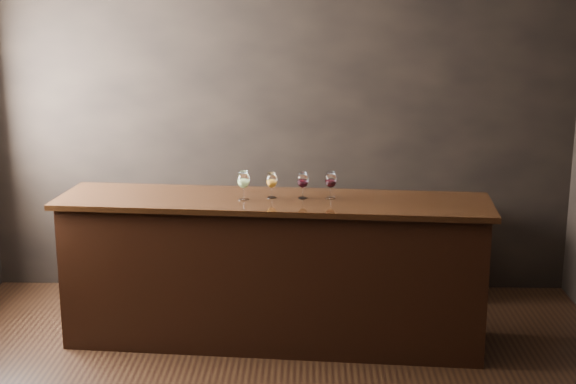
{
  "coord_description": "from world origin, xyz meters",
  "views": [
    {
      "loc": [
        0.28,
        -4.5,
        2.5
      ],
      "look_at": [
        0.11,
        1.07,
        1.15
      ],
      "focal_mm": 50.0,
      "sensor_mm": 36.0,
      "label": 1
    }
  ],
  "objects_px": {
    "back_bar_shelf": "(306,249)",
    "glass_amber": "(272,181)",
    "bar_counter": "(273,273)",
    "glass_white": "(243,180)",
    "glass_red_b": "(331,181)",
    "glass_red_a": "(303,181)"
  },
  "relations": [
    {
      "from": "glass_white",
      "to": "glass_red_b",
      "type": "height_order",
      "value": "glass_white"
    },
    {
      "from": "back_bar_shelf",
      "to": "glass_amber",
      "type": "relative_size",
      "value": 12.46
    },
    {
      "from": "bar_counter",
      "to": "back_bar_shelf",
      "type": "xyz_separation_m",
      "value": [
        0.24,
        0.96,
        -0.11
      ]
    },
    {
      "from": "bar_counter",
      "to": "back_bar_shelf",
      "type": "relative_size",
      "value": 1.31
    },
    {
      "from": "glass_red_a",
      "to": "glass_red_b",
      "type": "relative_size",
      "value": 0.98
    },
    {
      "from": "back_bar_shelf",
      "to": "glass_red_b",
      "type": "bearing_deg",
      "value": -79.32
    },
    {
      "from": "glass_red_b",
      "to": "bar_counter",
      "type": "bearing_deg",
      "value": -177.06
    },
    {
      "from": "glass_amber",
      "to": "back_bar_shelf",
      "type": "bearing_deg",
      "value": 75.11
    },
    {
      "from": "glass_red_a",
      "to": "back_bar_shelf",
      "type": "bearing_deg",
      "value": 88.57
    },
    {
      "from": "bar_counter",
      "to": "glass_red_a",
      "type": "height_order",
      "value": "glass_red_a"
    },
    {
      "from": "glass_white",
      "to": "glass_amber",
      "type": "relative_size",
      "value": 1.14
    },
    {
      "from": "glass_white",
      "to": "back_bar_shelf",
      "type": "bearing_deg",
      "value": 65.95
    },
    {
      "from": "back_bar_shelf",
      "to": "glass_amber",
      "type": "height_order",
      "value": "glass_amber"
    },
    {
      "from": "bar_counter",
      "to": "glass_red_b",
      "type": "height_order",
      "value": "glass_red_b"
    },
    {
      "from": "glass_red_b",
      "to": "glass_white",
      "type": "bearing_deg",
      "value": -174.71
    },
    {
      "from": "back_bar_shelf",
      "to": "glass_white",
      "type": "xyz_separation_m",
      "value": [
        -0.44,
        -1.0,
        0.82
      ]
    },
    {
      "from": "bar_counter",
      "to": "glass_white",
      "type": "bearing_deg",
      "value": -165.48
    },
    {
      "from": "bar_counter",
      "to": "glass_white",
      "type": "height_order",
      "value": "glass_white"
    },
    {
      "from": "glass_white",
      "to": "bar_counter",
      "type": "bearing_deg",
      "value": 9.98
    },
    {
      "from": "back_bar_shelf",
      "to": "glass_red_b",
      "type": "relative_size",
      "value": 11.76
    },
    {
      "from": "glass_white",
      "to": "glass_amber",
      "type": "xyz_separation_m",
      "value": [
        0.2,
        0.07,
        -0.02
      ]
    },
    {
      "from": "bar_counter",
      "to": "glass_red_a",
      "type": "distance_m",
      "value": 0.73
    }
  ]
}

